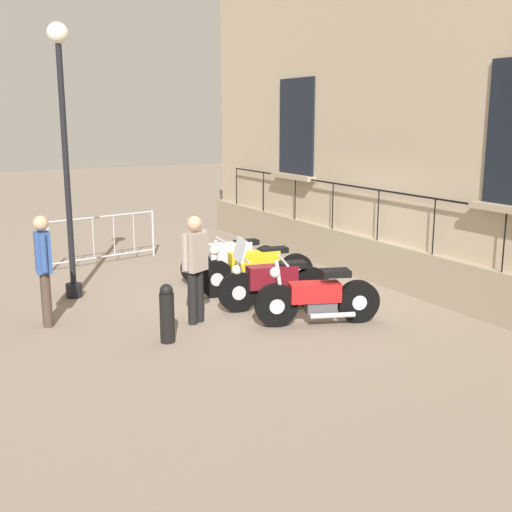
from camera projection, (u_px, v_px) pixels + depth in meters
ground_plane at (278, 298)px, 11.11m from camera, size 60.00×60.00×0.00m
building_facade at (401, 75)px, 11.51m from camera, size 0.82×13.72×7.93m
motorcycle_white at (232, 259)px, 12.27m from camera, size 2.06×0.54×0.94m
motorcycle_yellow at (256, 269)px, 11.34m from camera, size 2.18×0.63×1.03m
motorcycle_maroon at (273, 282)px, 10.41m from camera, size 1.89×0.75×1.21m
motorcycle_red at (317, 299)px, 9.64m from camera, size 1.87×0.93×1.03m
lamppost at (64, 141)px, 10.60m from camera, size 0.35×0.35×4.59m
crowd_barrier at (104, 238)px, 13.62m from camera, size 2.42×0.46×1.05m
bollard at (167, 313)px, 8.85m from camera, size 0.21×0.21×0.85m
pedestrian_standing at (44, 264)px, 9.46m from camera, size 0.26×0.53×1.69m
pedestrian_walking at (195, 263)px, 9.59m from camera, size 0.49×0.36×1.66m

